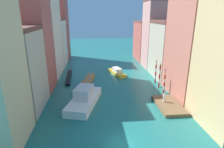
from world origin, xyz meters
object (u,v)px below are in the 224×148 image
(mooring_pole_1, at_px, (160,75))
(mooring_pole_2, at_px, (156,71))
(motorboat_0, at_px, (88,80))
(motorboat_1, at_px, (117,72))
(vaporetto_white, at_px, (84,99))
(person_on_dock, at_px, (164,98))
(gondola_black, at_px, (69,77))
(mooring_pole_0, at_px, (164,83))
(waterfront_dock, at_px, (169,105))

(mooring_pole_1, height_order, mooring_pole_2, mooring_pole_2)
(motorboat_0, bearing_deg, motorboat_1, 34.80)
(motorboat_1, bearing_deg, vaporetto_white, -115.14)
(person_on_dock, distance_m, motorboat_1, 18.41)
(mooring_pole_1, bearing_deg, gondola_black, 157.65)
(mooring_pole_0, height_order, mooring_pole_1, mooring_pole_1)
(waterfront_dock, height_order, motorboat_0, motorboat_0)
(mooring_pole_0, distance_m, vaporetto_white, 15.39)
(mooring_pole_1, bearing_deg, mooring_pole_0, -91.36)
(waterfront_dock, distance_m, motorboat_1, 19.36)
(waterfront_dock, height_order, mooring_pole_0, mooring_pole_0)
(mooring_pole_2, bearing_deg, person_on_dock, -100.47)
(person_on_dock, distance_m, motorboat_0, 17.98)
(waterfront_dock, height_order, vaporetto_white, vaporetto_white)
(mooring_pole_1, height_order, motorboat_0, mooring_pole_1)
(waterfront_dock, xyz_separation_m, mooring_pole_1, (1.26, 8.49, 2.33))
(motorboat_1, bearing_deg, person_on_dock, -71.94)
(mooring_pole_1, height_order, vaporetto_white, mooring_pole_1)
(mooring_pole_0, bearing_deg, waterfront_dock, -102.21)
(motorboat_0, bearing_deg, gondola_black, 146.01)
(gondola_black, bearing_deg, mooring_pole_0, -29.59)
(waterfront_dock, height_order, mooring_pole_1, mooring_pole_1)
(waterfront_dock, bearing_deg, mooring_pole_1, 81.56)
(mooring_pole_1, xyz_separation_m, motorboat_0, (-14.72, 4.83, -2.16))
(person_on_dock, xyz_separation_m, motorboat_0, (-12.91, 12.48, -0.83))
(waterfront_dock, bearing_deg, mooring_pole_2, 82.96)
(vaporetto_white, height_order, motorboat_0, vaporetto_white)
(waterfront_dock, bearing_deg, motorboat_1, 108.83)
(person_on_dock, bearing_deg, mooring_pole_2, 79.53)
(mooring_pole_2, height_order, vaporetto_white, mooring_pole_2)
(mooring_pole_0, relative_size, gondola_black, 0.36)
(motorboat_1, bearing_deg, mooring_pole_1, -52.66)
(mooring_pole_1, relative_size, vaporetto_white, 0.49)
(mooring_pole_2, bearing_deg, motorboat_0, 172.61)
(waterfront_dock, xyz_separation_m, motorboat_1, (-6.25, 18.33, 0.31))
(mooring_pole_1, bearing_deg, motorboat_1, 127.34)
(mooring_pole_0, distance_m, gondola_black, 22.26)
(waterfront_dock, bearing_deg, person_on_dock, 123.15)
(mooring_pole_0, relative_size, motorboat_0, 0.53)
(motorboat_1, bearing_deg, waterfront_dock, -71.17)
(motorboat_1, bearing_deg, mooring_pole_2, -42.20)
(motorboat_0, bearing_deg, mooring_pole_1, -18.16)
(mooring_pole_1, relative_size, motorboat_1, 0.69)
(mooring_pole_0, distance_m, motorboat_1, 14.90)
(waterfront_dock, xyz_separation_m, mooring_pole_0, (1.19, 5.49, 1.75))
(mooring_pole_1, height_order, gondola_black, mooring_pole_1)
(mooring_pole_2, relative_size, vaporetto_white, 0.51)
(mooring_pole_0, relative_size, mooring_pole_2, 0.75)
(waterfront_dock, distance_m, person_on_dock, 1.41)
(mooring_pole_2, bearing_deg, motorboat_1, 137.80)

